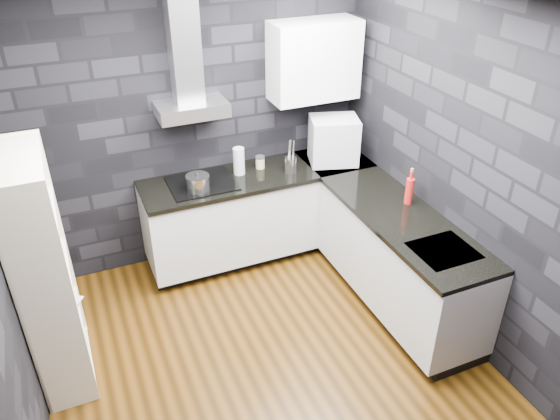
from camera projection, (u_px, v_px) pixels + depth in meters
ground at (262, 353)px, 4.35m from camera, size 3.20×3.20×0.00m
wall_back at (193, 123)px, 4.94m from camera, size 3.20×0.05×2.70m
wall_front at (394, 383)px, 2.38m from camera, size 3.20×0.05×2.70m
wall_right at (455, 165)px, 4.21m from camera, size 0.05×3.20×2.70m
toekick_back at (259, 245)px, 5.55m from camera, size 2.18×0.50×0.10m
toekick_right at (397, 297)px, 4.86m from camera, size 0.50×1.78×0.10m
counter_back_cab at (260, 211)px, 5.30m from camera, size 2.20×0.60×0.76m
counter_right_cab at (399, 259)px, 4.62m from camera, size 0.60×1.80×0.76m
counter_back_top at (259, 175)px, 5.08m from camera, size 2.20×0.62×0.04m
counter_right_top at (404, 220)px, 4.41m from camera, size 0.62×1.80×0.04m
counter_corner_top at (335, 160)px, 5.36m from camera, size 0.62×0.62×0.04m
hood_body at (192, 109)px, 4.66m from camera, size 0.60×0.34×0.12m
hood_chimney at (184, 47)px, 4.45m from camera, size 0.24×0.20×0.90m
upper_cabinet at (314, 61)px, 4.89m from camera, size 0.80×0.35×0.70m
cooktop at (202, 183)px, 4.89m from camera, size 0.58×0.50×0.01m
sink_rim at (444, 251)px, 4.02m from camera, size 0.44×0.40×0.01m
pot at (198, 183)px, 4.75m from camera, size 0.20×0.20×0.12m
glass_vase at (239, 161)px, 5.00m from camera, size 0.13×0.13×0.26m
storage_jar at (260, 163)px, 5.14m from camera, size 0.10×0.10×0.10m
utensil_crock at (291, 165)px, 5.07m from camera, size 0.14×0.14×0.14m
appliance_garage at (334, 140)px, 5.17m from camera, size 0.52×0.46×0.44m
red_bottle at (409, 191)px, 4.54m from camera, size 0.08×0.08×0.23m
bookshelf at (45, 275)px, 3.76m from camera, size 0.47×0.85×1.80m
fruit_bowl at (45, 282)px, 3.64m from camera, size 0.24×0.24×0.05m
book_red at (52, 302)px, 4.01m from camera, size 0.15×0.03×0.21m
book_second at (53, 293)px, 4.07m from camera, size 0.15×0.11×0.23m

